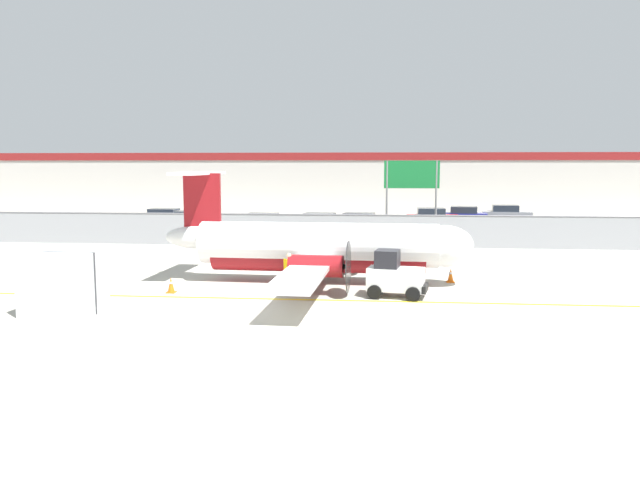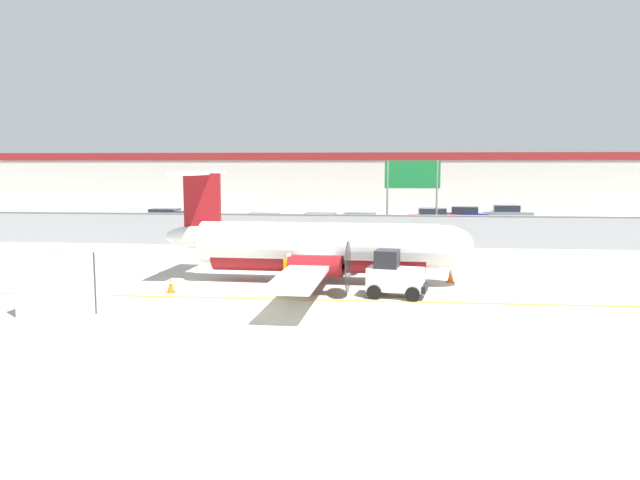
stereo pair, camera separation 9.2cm
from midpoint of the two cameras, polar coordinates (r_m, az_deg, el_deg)
ground_plane at (r=24.43m, az=-2.04°, el=-5.45°), size 140.00×140.00×0.01m
perimeter_fence at (r=39.99m, az=1.01°, el=1.00°), size 98.00×0.10×2.10m
parking_lot_strip at (r=51.51m, az=2.04°, el=1.13°), size 98.00×17.00×0.12m
background_building at (r=69.74m, az=3.01°, el=5.27°), size 91.00×8.10×6.50m
commuter_airplane at (r=27.55m, az=0.39°, el=-0.66°), size 13.83×16.05×4.92m
baggage_tug at (r=24.86m, az=6.92°, el=-3.28°), size 2.49×1.72×1.88m
ground_crew_worker at (r=25.15m, az=-2.77°, el=-2.90°), size 0.52×0.47×1.70m
cargo_container at (r=23.80m, az=-22.33°, el=-3.61°), size 2.53×2.15×2.20m
traffic_cone_near_left at (r=26.36m, az=-13.38°, el=-4.04°), size 0.36×0.36×0.64m
traffic_cone_near_right at (r=28.48m, az=11.94°, el=-3.19°), size 0.36×0.36×0.64m
traffic_cone_far_left at (r=26.04m, az=8.76°, el=-4.06°), size 0.36×0.36×0.64m
parked_car_0 at (r=52.09m, az=-13.83°, el=1.92°), size 4.28×2.16×1.58m
parked_car_1 at (r=49.09m, az=-11.64°, el=1.69°), size 4.30×2.22×1.58m
parked_car_2 at (r=45.84m, az=-5.03°, el=1.44°), size 4.24×2.09×1.58m
parked_car_3 at (r=45.89m, az=-0.06°, el=1.48°), size 4.36×2.37×1.58m
parked_car_4 at (r=46.09m, az=3.85°, el=1.48°), size 4.38×2.41×1.58m
parked_car_5 at (r=51.98m, az=10.37°, el=2.00°), size 4.22×2.04×1.58m
parked_car_6 at (r=54.57m, az=13.02°, el=2.16°), size 4.39×2.44×1.58m
parked_car_7 at (r=57.39m, az=16.83°, el=2.27°), size 4.34×2.32×1.58m
highway_sign at (r=41.25m, az=8.50°, el=5.31°), size 3.60×0.14×5.50m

